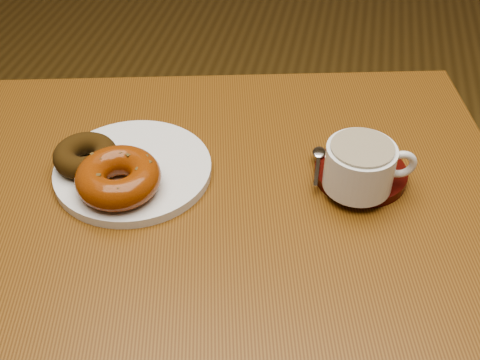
% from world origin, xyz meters
% --- Properties ---
extents(ground, '(6.00, 6.00, 0.00)m').
position_xyz_m(ground, '(0.00, 0.00, 0.00)').
color(ground, brown).
rests_on(ground, ground).
extents(cafe_table, '(0.93, 0.78, 0.76)m').
position_xyz_m(cafe_table, '(-0.05, -0.32, 0.64)').
color(cafe_table, brown).
rests_on(cafe_table, ground).
extents(donut_plate, '(0.30, 0.30, 0.01)m').
position_xyz_m(donut_plate, '(-0.19, -0.31, 0.76)').
color(donut_plate, silver).
rests_on(donut_plate, cafe_table).
extents(donut_cinnamon, '(0.12, 0.12, 0.03)m').
position_xyz_m(donut_cinnamon, '(-0.26, -0.32, 0.79)').
color(donut_cinnamon, '#36220A').
rests_on(donut_cinnamon, donut_plate).
extents(donut_caramel, '(0.12, 0.12, 0.04)m').
position_xyz_m(donut_caramel, '(-0.19, -0.36, 0.79)').
color(donut_caramel, '#7D360D').
rests_on(donut_caramel, donut_plate).
extents(saucer, '(0.16, 0.16, 0.01)m').
position_xyz_m(saucer, '(0.13, -0.26, 0.76)').
color(saucer, '#370A07').
rests_on(saucer, cafe_table).
extents(coffee_cup, '(0.12, 0.09, 0.07)m').
position_xyz_m(coffee_cup, '(0.13, -0.29, 0.80)').
color(coffee_cup, silver).
rests_on(coffee_cup, saucer).
extents(teaspoon, '(0.02, 0.09, 0.01)m').
position_xyz_m(teaspoon, '(0.07, -0.24, 0.77)').
color(teaspoon, silver).
rests_on(teaspoon, saucer).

